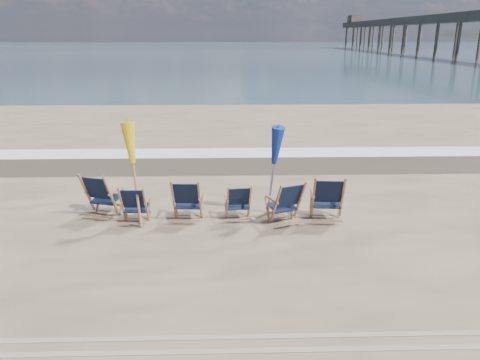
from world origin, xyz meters
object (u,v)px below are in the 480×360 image
Objects in this scene: beach_chair_0 at (111,197)px; beach_chair_1 at (146,205)px; beach_chair_5 at (342,200)px; umbrella_blue at (273,149)px; beach_chair_2 at (200,201)px; beach_chair_4 at (300,201)px; beach_chair_3 at (250,202)px; fishing_pier at (453,30)px; umbrella_yellow at (133,149)px.

beach_chair_1 is at bearing 175.85° from beach_chair_0.
beach_chair_5 is 0.53× the size of umbrella_blue.
beach_chair_5 is (5.09, -0.35, 0.01)m from beach_chair_0.
beach_chair_4 reaches higher than beach_chair_2.
beach_chair_0 is 3.09m from beach_chair_3.
beach_chair_5 is (2.01, -0.21, 0.12)m from beach_chair_3.
beach_chair_4 is 0.01× the size of fishing_pier.
beach_chair_4 is (2.19, -0.11, 0.00)m from beach_chair_2.
umbrella_yellow reaches higher than beach_chair_5.
beach_chair_2 is at bearing -118.35° from fishing_pier.
umbrella_blue reaches higher than beach_chair_4.
umbrella_yellow is 0.02× the size of fishing_pier.
fishing_pier reaches higher than beach_chair_2.
umbrella_yellow is (-3.53, -0.01, 1.20)m from beach_chair_4.
beach_chair_3 is 0.01× the size of fishing_pier.
beach_chair_0 is 0.52× the size of umbrella_blue.
beach_chair_4 is 0.93× the size of beach_chair_5.
beach_chair_5 is (4.27, -0.02, 0.10)m from beach_chair_1.
beach_chair_5 is at bearing 0.05° from umbrella_yellow.
beach_chair_5 is 1.88m from umbrella_blue.
beach_chair_5 is 80.68m from fishing_pier.
fishing_pier is (37.27, 71.67, 3.07)m from umbrella_blue.
beach_chair_0 is 82.76m from fishing_pier.
beach_chair_1 is at bearing -21.54° from beach_chair_4.
beach_chair_2 is (1.16, 0.10, 0.06)m from beach_chair_1.
beach_chair_4 is at bearing 163.76° from beach_chair_3.
umbrella_blue is (3.60, 0.17, 1.04)m from beach_chair_0.
beach_chair_2 is 0.49× the size of umbrella_blue.
fishing_pier reaches higher than umbrella_yellow.
beach_chair_1 is 82.65m from fishing_pier.
umbrella_blue is 80.84m from fishing_pier.
umbrella_yellow is 3.02m from umbrella_blue.
beach_chair_0 reaches higher than beach_chair_4.
beach_chair_3 is at bearing -172.01° from beach_chair_2.
beach_chair_5 reaches higher than beach_chair_0.
umbrella_blue is (-0.56, 0.51, 1.06)m from beach_chair_4.
beach_chair_3 is 0.79× the size of beach_chair_5.
beach_chair_3 is 1.11m from beach_chair_4.
beach_chair_1 is at bearing -1.29° from beach_chair_3.
beach_chair_3 is (1.10, 0.09, -0.07)m from beach_chair_2.
fishing_pier is at bearing -123.72° from beach_chair_3.
fishing_pier is (40.05, 72.18, 4.19)m from beach_chair_1.
beach_chair_2 is 1.98m from umbrella_blue.
umbrella_yellow is at bearing -169.94° from umbrella_blue.
umbrella_blue is at bearing 10.06° from umbrella_yellow.
beach_chair_3 is 0.42× the size of umbrella_blue.
beach_chair_3 is at bearing -0.70° from beach_chair_5.
beach_chair_2 is 2.19m from beach_chair_4.
fishing_pier reaches higher than beach_chair_5.
fishing_pier is (40.87, 71.85, 4.10)m from beach_chair_0.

